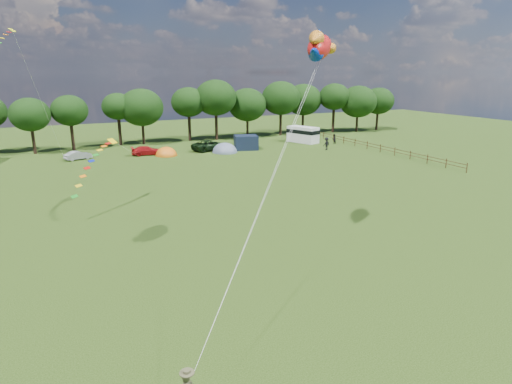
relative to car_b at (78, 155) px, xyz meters
name	(u,v)px	position (x,y,z in m)	size (l,w,h in m)	color
ground_plane	(323,307)	(8.93, -45.87, -0.59)	(180.00, 180.00, 0.00)	black
tree_line	(164,104)	(14.23, 9.12, 5.76)	(102.98, 10.98, 10.27)	black
fence	(374,146)	(40.93, -11.37, 0.11)	(0.12, 33.12, 1.20)	#472D19
car_b	(78,155)	(0.00, 0.00, 0.00)	(1.25, 3.34, 1.18)	gray
car_c	(147,151)	(9.15, -0.48, 0.04)	(1.77, 4.21, 1.26)	#B21416
car_d	(210,145)	(18.56, -0.68, 0.19)	(2.59, 5.71, 1.56)	black
campervan_d	(303,134)	(35.33, 0.01, 0.83)	(4.04, 5.85, 2.64)	white
tent_orange	(166,155)	(11.55, -2.06, -0.57)	(3.12, 3.41, 2.44)	orange
tent_greyblue	(225,152)	(20.01, -3.17, -0.57)	(3.74, 4.10, 2.78)	slate
awning_navy	(246,142)	(23.85, -2.26, 0.49)	(3.45, 2.80, 2.15)	#141D32
fish_kite	(319,47)	(12.82, -38.57, 12.33)	(3.66, 3.72, 2.21)	red
streamer_kite_b	(97,158)	(0.56, -24.41, 3.93)	(4.40, 4.79, 3.84)	yellow
walker_a	(334,139)	(39.09, -3.63, 0.23)	(0.80, 0.49, 1.64)	black
walker_b	(326,144)	(34.84, -7.75, 0.36)	(1.23, 0.57, 1.90)	black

